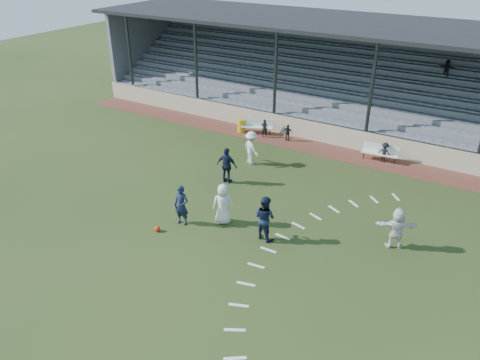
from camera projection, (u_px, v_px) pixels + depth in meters
name	position (u px, v px, depth m)	size (l,w,h in m)	color
ground	(210.00, 230.00, 20.17)	(90.00, 90.00, 0.00)	#2A3A18
cinder_track	(309.00, 146.00, 28.12)	(34.00, 2.00, 0.02)	#592D23
retaining_wall	(316.00, 132.00, 28.64)	(34.00, 0.18, 1.20)	#BFB192
bench_left	(258.00, 125.00, 29.72)	(2.02, 1.08, 0.95)	white
bench_right	(380.00, 151.00, 26.10)	(2.03, 0.63, 0.95)	white
trash_bin	(242.00, 126.00, 30.02)	(0.51, 0.51, 0.81)	gold
football	(157.00, 229.00, 20.00)	(0.24, 0.24, 0.24)	red
player_white_lead	(223.00, 204.00, 20.26)	(0.91, 0.59, 1.87)	silver
player_navy_lead	(182.00, 205.00, 20.18)	(0.67, 0.44, 1.84)	#131C34
player_navy_mid	(265.00, 218.00, 19.18)	(0.95, 0.74, 1.96)	#131C34
player_white_wing	(251.00, 148.00, 25.60)	(1.21, 0.70, 1.88)	silver
player_navy_wing	(227.00, 166.00, 23.62)	(1.11, 0.46, 1.89)	#131C34
player_white_back	(397.00, 228.00, 18.67)	(1.65, 0.53, 1.78)	silver
sub_left_near	(264.00, 128.00, 29.14)	(0.42, 0.28, 1.16)	black
sub_left_far	(288.00, 133.00, 28.66)	(0.60, 0.25, 1.02)	black
sub_right	(384.00, 152.00, 25.95)	(0.73, 0.42, 1.13)	black
grandstand	(346.00, 87.00, 31.47)	(34.60, 9.00, 6.61)	slate
penalty_arc	(297.00, 260.00, 18.27)	(3.89, 14.63, 0.01)	white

